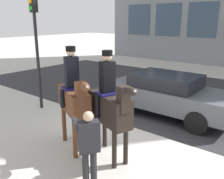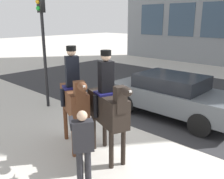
% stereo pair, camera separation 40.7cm
% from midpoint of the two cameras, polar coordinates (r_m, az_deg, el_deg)
% --- Properties ---
extents(ground_plane, '(80.00, 80.00, 0.00)m').
position_cam_midpoint_polar(ground_plane, '(7.48, 4.99, -10.07)').
color(ground_plane, beige).
extents(road_surface, '(21.31, 8.50, 0.01)m').
position_cam_midpoint_polar(road_surface, '(11.37, 19.99, -1.81)').
color(road_surface, '#2D2D30').
rests_on(road_surface, ground_plane).
extents(mounted_horse_lead, '(1.72, 1.04, 2.64)m').
position_cam_midpoint_polar(mounted_horse_lead, '(6.29, -6.82, -1.70)').
color(mounted_horse_lead, '#59331E').
rests_on(mounted_horse_lead, ground_plane).
extents(mounted_horse_companion, '(1.72, 0.87, 2.59)m').
position_cam_midpoint_polar(mounted_horse_companion, '(5.79, 1.11, -3.66)').
color(mounted_horse_companion, black).
rests_on(mounted_horse_companion, ground_plane).
extents(pedestrian_bystander, '(0.91, 0.49, 1.63)m').
position_cam_midpoint_polar(pedestrian_bystander, '(4.90, -4.34, -12.24)').
color(pedestrian_bystander, '#232328').
rests_on(pedestrian_bystander, ground_plane).
extents(street_car_near_lane, '(4.40, 1.88, 1.45)m').
position_cam_midpoint_polar(street_car_near_lane, '(8.79, 14.99, -1.15)').
color(street_car_near_lane, '#51565B').
rests_on(street_car_near_lane, ground_plane).
extents(traffic_light, '(0.24, 0.29, 4.20)m').
position_cam_midpoint_polar(traffic_light, '(9.44, -14.38, 12.56)').
color(traffic_light, black).
rests_on(traffic_light, ground_plane).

